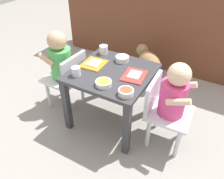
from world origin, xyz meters
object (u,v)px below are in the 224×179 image
(water_cup_right, at_px, (104,50))
(cereal_bowl_left_side, at_px, (104,83))
(dog, at_px, (148,62))
(seated_child_right, at_px, (171,97))
(dining_table, at_px, (112,81))
(veggie_bowl_far, at_px, (126,92))
(food_tray_left, at_px, (94,64))
(seated_child_left, at_px, (62,63))
(cereal_bowl_right_side, at_px, (122,59))
(food_tray_right, at_px, (134,75))
(water_cup_left, at_px, (76,72))

(water_cup_right, bearing_deg, cereal_bowl_left_side, -58.88)
(dog, bearing_deg, seated_child_right, -58.51)
(dining_table, xyz_separation_m, veggie_bowl_far, (0.20, -0.19, 0.10))
(seated_child_right, distance_m, water_cup_right, 0.66)
(veggie_bowl_far, bearing_deg, dog, 101.51)
(dining_table, relative_size, food_tray_left, 2.97)
(seated_child_left, bearing_deg, cereal_bowl_right_side, 23.28)
(dining_table, distance_m, seated_child_left, 0.43)
(seated_child_left, distance_m, food_tray_right, 0.60)
(seated_child_left, height_order, dog, seated_child_left)
(dining_table, bearing_deg, food_tray_right, 6.64)
(dining_table, relative_size, seated_child_right, 0.85)
(seated_child_right, bearing_deg, seated_child_left, -179.21)
(dog, relative_size, food_tray_right, 1.90)
(dining_table, distance_m, seated_child_right, 0.43)
(water_cup_left, bearing_deg, veggie_bowl_far, -4.30)
(seated_child_left, relative_size, water_cup_right, 9.79)
(veggie_bowl_far, bearing_deg, cereal_bowl_right_side, 120.38)
(dining_table, distance_m, veggie_bowl_far, 0.30)
(water_cup_right, xyz_separation_m, cereal_bowl_right_side, (0.18, -0.04, -0.01))
(dog, distance_m, food_tray_right, 0.68)
(food_tray_right, bearing_deg, seated_child_left, -176.19)
(seated_child_left, bearing_deg, dining_table, 2.75)
(veggie_bowl_far, height_order, cereal_bowl_left_side, veggie_bowl_far)
(food_tray_left, xyz_separation_m, veggie_bowl_far, (0.36, -0.21, 0.01))
(water_cup_right, bearing_deg, dog, 63.61)
(water_cup_left, relative_size, cereal_bowl_left_side, 0.61)
(veggie_bowl_far, xyz_separation_m, cereal_bowl_right_side, (-0.21, 0.35, 0.00))
(seated_child_left, bearing_deg, veggie_bowl_far, -15.04)
(dining_table, bearing_deg, seated_child_left, -177.25)
(seated_child_left, height_order, food_tray_left, seated_child_left)
(food_tray_left, bearing_deg, food_tray_right, 0.00)
(seated_child_right, height_order, cereal_bowl_right_side, seated_child_right)
(seated_child_right, xyz_separation_m, water_cup_right, (-0.62, 0.21, 0.08))
(food_tray_left, height_order, veggie_bowl_far, veggie_bowl_far)
(food_tray_right, bearing_deg, dining_table, -173.36)
(seated_child_right, bearing_deg, water_cup_left, -165.97)
(dining_table, xyz_separation_m, seated_child_left, (-0.43, -0.02, 0.04))
(water_cup_left, bearing_deg, seated_child_right, 14.03)
(seated_child_right, height_order, veggie_bowl_far, seated_child_right)
(dining_table, distance_m, dog, 0.66)
(veggie_bowl_far, bearing_deg, water_cup_right, 134.97)
(water_cup_right, xyz_separation_m, cereal_bowl_left_side, (0.22, -0.37, -0.01))
(cereal_bowl_right_side, bearing_deg, seated_child_right, -21.46)
(seated_child_left, bearing_deg, food_tray_left, 8.29)
(seated_child_left, xyz_separation_m, water_cup_left, (0.25, -0.14, 0.07))
(seated_child_right, bearing_deg, water_cup_right, 161.44)
(water_cup_right, distance_m, cereal_bowl_right_side, 0.19)
(water_cup_left, relative_size, veggie_bowl_far, 0.67)
(water_cup_left, xyz_separation_m, cereal_bowl_right_side, (0.18, 0.33, -0.01))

